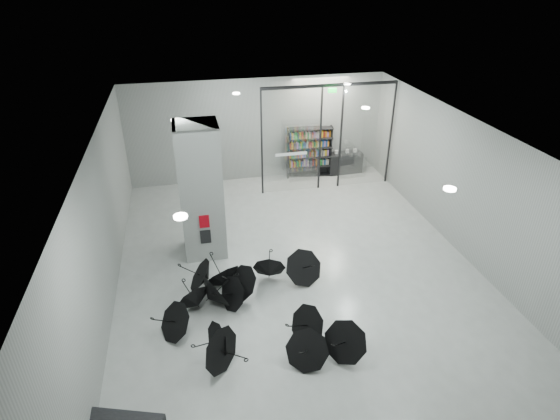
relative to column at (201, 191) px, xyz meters
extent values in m
plane|color=gray|center=(2.50, -2.00, -2.00)|extent=(14.00, 14.00, 0.00)
cube|color=gray|center=(2.50, -2.00, 2.00)|extent=(10.00, 14.00, 0.02)
cube|color=slate|center=(2.50, 5.00, 0.00)|extent=(10.00, 0.02, 4.00)
cube|color=slate|center=(-2.50, -2.00, 0.00)|extent=(0.02, 14.00, 4.00)
cube|color=slate|center=(7.50, -2.00, 0.00)|extent=(0.02, 14.00, 4.00)
cube|color=slate|center=(0.00, 0.00, 0.00)|extent=(1.20, 1.20, 4.00)
cube|color=#A50A07|center=(0.00, -0.62, -0.65)|extent=(0.28, 0.04, 0.38)
cube|color=black|center=(0.00, -0.62, -1.15)|extent=(0.30, 0.03, 0.42)
cube|color=#0CE533|center=(4.90, 3.30, 1.82)|extent=(0.30, 0.06, 0.15)
cube|color=silver|center=(3.50, 3.50, 0.00)|extent=(2.20, 0.02, 3.95)
cube|color=silver|center=(6.40, 3.50, 0.00)|extent=(2.00, 0.02, 3.95)
cube|color=black|center=(2.40, 3.50, 0.00)|extent=(0.06, 0.06, 4.00)
cube|color=black|center=(4.60, 3.50, 0.00)|extent=(0.06, 0.06, 4.00)
cube|color=black|center=(5.40, 3.50, 0.00)|extent=(0.06, 0.06, 4.00)
cube|color=black|center=(7.40, 3.50, 0.00)|extent=(0.06, 0.06, 4.00)
cube|color=black|center=(4.90, 3.50, 1.95)|extent=(5.00, 0.08, 0.10)
cube|color=black|center=(6.08, 4.72, -1.57)|extent=(1.45, 0.64, 0.85)
camera|label=1|loc=(-0.30, -11.90, 5.72)|focal=29.29mm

